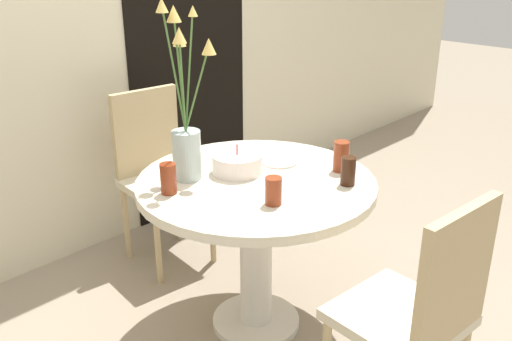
{
  "coord_description": "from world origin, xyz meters",
  "views": [
    {
      "loc": [
        -1.59,
        -1.51,
        1.66
      ],
      "look_at": [
        0.0,
        0.0,
        0.77
      ],
      "focal_mm": 40.0,
      "sensor_mm": 36.0,
      "label": 1
    }
  ],
  "objects": [
    {
      "name": "ground_plane",
      "position": [
        0.0,
        0.0,
        0.0
      ],
      "size": [
        16.0,
        16.0,
        0.0
      ],
      "primitive_type": "plane",
      "color": "gray"
    },
    {
      "name": "wall_back",
      "position": [
        0.0,
        1.22,
        1.3
      ],
      "size": [
        8.0,
        0.05,
        2.6
      ],
      "color": "beige",
      "rests_on": "ground_plane"
    },
    {
      "name": "doorway_panel",
      "position": [
        0.66,
        1.18,
        1.02
      ],
      "size": [
        0.9,
        0.01,
        2.05
      ],
      "color": "black",
      "rests_on": "ground_plane"
    },
    {
      "name": "dining_table",
      "position": [
        0.0,
        0.0,
        0.57
      ],
      "size": [
        1.0,
        1.0,
        0.73
      ],
      "color": "beige",
      "rests_on": "ground_plane"
    },
    {
      "name": "chair_far_back",
      "position": [
        0.1,
        0.82,
        0.53
      ],
      "size": [
        0.44,
        0.44,
        0.93
      ],
      "rotation": [
        0.0,
        0.0,
        -0.12
      ],
      "color": "beige",
      "rests_on": "ground_plane"
    },
    {
      "name": "chair_right_flank",
      "position": [
        -0.07,
        -0.82,
        0.53
      ],
      "size": [
        0.43,
        0.43,
        0.93
      ],
      "rotation": [
        0.0,
        0.0,
        3.05
      ],
      "color": "beige",
      "rests_on": "ground_plane"
    },
    {
      "name": "birthday_cake",
      "position": [
        0.0,
        0.11,
        0.77
      ],
      "size": [
        0.22,
        0.22,
        0.13
      ],
      "color": "white",
      "rests_on": "dining_table"
    },
    {
      "name": "flower_vase",
      "position": [
        -0.18,
        0.22,
        0.97
      ],
      "size": [
        0.21,
        0.18,
        0.73
      ],
      "color": "#B2C6C1",
      "rests_on": "dining_table"
    },
    {
      "name": "side_plate",
      "position": [
        0.21,
        0.05,
        0.73
      ],
      "size": [
        0.16,
        0.16,
        0.01
      ],
      "color": "silver",
      "rests_on": "dining_table"
    },
    {
      "name": "drink_glass_0",
      "position": [
        0.22,
        -0.31,
        0.79
      ],
      "size": [
        0.06,
        0.06,
        0.12
      ],
      "color": "#33190C",
      "rests_on": "dining_table"
    },
    {
      "name": "drink_glass_1",
      "position": [
        -0.34,
        0.15,
        0.79
      ],
      "size": [
        0.06,
        0.06,
        0.12
      ],
      "color": "maroon",
      "rests_on": "dining_table"
    },
    {
      "name": "drink_glass_2",
      "position": [
        0.32,
        -0.2,
        0.8
      ],
      "size": [
        0.07,
        0.07,
        0.13
      ],
      "color": "maroon",
      "rests_on": "dining_table"
    },
    {
      "name": "drink_glass_3",
      "position": [
        -0.13,
        -0.21,
        0.78
      ],
      "size": [
        0.06,
        0.06,
        0.11
      ],
      "color": "maroon",
      "rests_on": "dining_table"
    }
  ]
}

